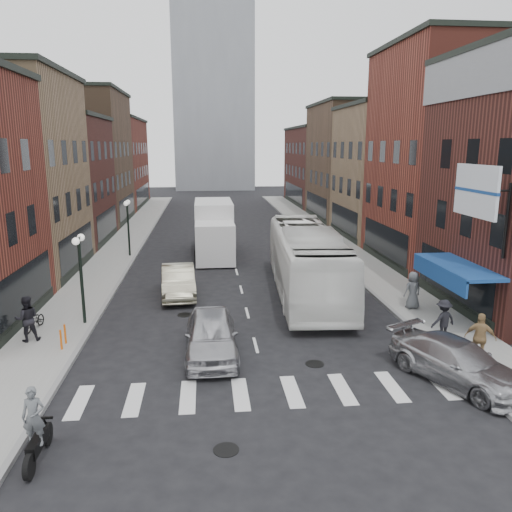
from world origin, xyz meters
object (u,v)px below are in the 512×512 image
Objects in this scene: transit_bus at (306,261)px; sedan_left_near at (211,335)px; parked_bicycle at (34,321)px; ped_right_a at (443,320)px; ped_right_c at (413,290)px; ped_right_b at (480,338)px; ped_left_solo at (27,319)px; curb_car at (457,362)px; box_truck at (214,230)px; motorcycle_rider at (35,427)px; streetlamp_near at (80,263)px; bike_rack at (63,337)px; streetlamp_far at (128,217)px; billboard_sign at (478,193)px; sedan_left_far at (178,281)px.

sedan_left_near is at bearing -120.35° from transit_bus.
ped_right_a reaches higher than parked_bicycle.
ped_right_c is (4.57, -3.40, -0.79)m from transit_bus.
ped_right_b is at bearing 75.55° from ped_right_c.
ped_right_a is at bearing 156.99° from ped_left_solo.
ped_right_c is at bearing 52.99° from curb_car.
box_truck is at bearing 118.90° from transit_bus.
motorcycle_rider is at bearing -126.15° from sedan_left_near.
streetlamp_near is 2.45× the size of ped_right_a.
streetlamp_near is at bearing 85.76° from bike_rack.
parked_bicycle is at bearing -100.56° from ped_left_solo.
ped_right_b is (9.76, -1.89, 0.24)m from sedan_left_near.
parked_bicycle is 17.41m from ped_right_c.
ped_right_c is (17.36, 1.17, 0.50)m from parked_bicycle.
ped_left_solo is at bearing 16.31° from ped_right_b.
bike_rack is at bearing -37.79° from parked_bicycle.
streetlamp_far is 23.15m from ped_right_a.
ped_right_b is at bearing -4.54° from parked_bicycle.
transit_bus is 5.75m from ped_right_c.
billboard_sign is 9.97m from transit_bus.
ped_left_solo reaches higher than sedan_left_near.
transit_bus reaches higher than ped_right_a.
ped_left_solo is 17.54m from ped_right_b.
streetlamp_far is at bearing -64.04° from ped_right_a.
sedan_left_far is at bearing 46.56° from streetlamp_near.
sedan_left_near is 2.66× the size of ped_right_b.
billboard_sign reaches higher than box_truck.
parked_bicycle is at bearing -97.50° from streetlamp_far.
box_truck is at bearing 73.86° from sedan_left_far.
box_truck reaches higher than motorcycle_rider.
transit_bus is (10.86, -10.11, -1.07)m from streetlamp_far.
sedan_left_near is 8.16m from sedan_left_far.
bike_rack is at bearing -110.73° from box_truck.
parked_bicycle is at bearing 108.72° from motorcycle_rider.
motorcycle_rider reaches higher than sedan_left_near.
streetlamp_near is 0.84× the size of sedan_left_far.
motorcycle_rider is at bearing 91.81° from ped_left_solo.
streetlamp_near is 15.56m from ped_right_a.
streetlamp_near is 6.14m from sedan_left_far.
transit_bus is 8.53m from ped_right_a.
parked_bicycle is at bearing 130.58° from bike_rack.
transit_bus is (-5.13, 7.39, -4.29)m from billboard_sign.
ped_right_c is (15.43, -13.51, -1.86)m from streetlamp_far.
streetlamp_far is at bearing 93.35° from motorcycle_rider.
streetlamp_near is at bearing -150.06° from ped_left_solo.
parked_bicycle is 1.39m from ped_left_solo.
box_truck is 1.81× the size of sedan_left_far.
box_truck reaches higher than ped_right_b.
transit_bus is at bearing -172.96° from ped_left_solo.
streetlamp_far reaches higher than ped_right_b.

